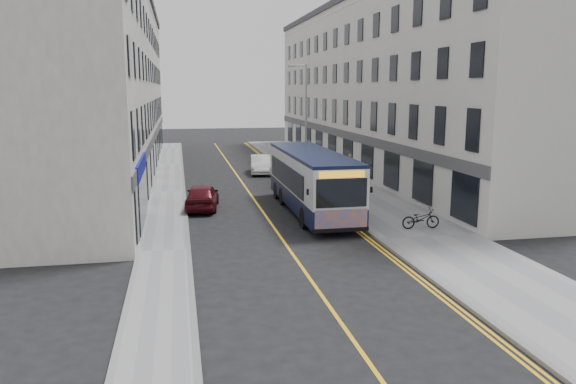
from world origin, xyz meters
name	(u,v)px	position (x,y,z in m)	size (l,w,h in m)	color
ground	(282,239)	(0.00, 0.00, 0.00)	(140.00, 140.00, 0.00)	black
pavement_east	(342,186)	(6.25, 12.00, 0.06)	(4.50, 64.00, 0.12)	gray
pavement_west	(168,192)	(-5.00, 12.00, 0.06)	(2.00, 64.00, 0.12)	gray
kerb_east	(309,187)	(4.00, 12.00, 0.07)	(0.18, 64.00, 0.13)	slate
kerb_west	(184,192)	(-4.00, 12.00, 0.07)	(0.18, 64.00, 0.13)	slate
road_centre_line	(248,190)	(0.00, 12.00, 0.00)	(0.12, 64.00, 0.01)	yellow
road_dbl_yellow_inner	(302,188)	(3.55, 12.00, 0.00)	(0.10, 64.00, 0.01)	yellow
road_dbl_yellow_outer	(305,188)	(3.75, 12.00, 0.00)	(0.10, 64.00, 0.01)	yellow
terrace_east	(374,87)	(11.50, 21.00, 6.50)	(6.00, 46.00, 13.00)	silver
terrace_west	(111,87)	(-9.00, 21.00, 6.50)	(6.00, 46.00, 13.00)	silver
streetlamp	(305,119)	(4.17, 14.00, 4.38)	(1.32, 0.18, 8.00)	gray
city_bus	(311,180)	(2.48, 4.91, 1.74)	(2.56, 10.96, 3.18)	black
bicycle	(421,219)	(6.44, 0.12, 0.58)	(0.61, 1.76, 0.92)	black
pedestrian_near	(351,167)	(7.49, 14.09, 1.02)	(0.65, 0.43, 1.79)	olive
pedestrian_far	(348,167)	(7.46, 14.62, 0.93)	(0.78, 0.61, 1.61)	black
car_white	(261,164)	(1.89, 19.06, 0.69)	(1.47, 4.21, 1.39)	silver
car_maroon	(202,196)	(-3.09, 6.88, 0.70)	(1.66, 4.13, 1.41)	#4B0C13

